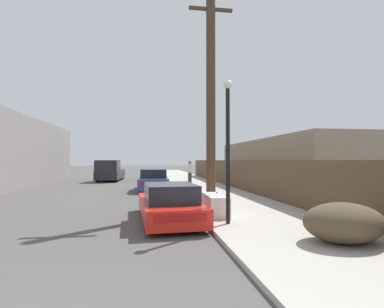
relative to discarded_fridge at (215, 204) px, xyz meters
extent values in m
cube|color=#ADA89E|center=(1.54, 15.48, -0.39)|extent=(4.20, 63.00, 0.12)
cube|color=silver|center=(0.00, 0.00, -0.01)|extent=(0.69, 1.84, 0.63)
cube|color=white|center=(0.00, 0.00, 0.32)|extent=(0.66, 1.76, 0.03)
cube|color=#333335|center=(0.19, 0.56, 0.34)|extent=(0.04, 0.20, 0.02)
cube|color=gray|center=(0.01, 0.29, 0.33)|extent=(0.66, 0.09, 0.01)
cube|color=gray|center=(-0.01, -0.27, 0.33)|extent=(0.66, 0.09, 0.01)
cube|color=red|center=(-1.59, -0.20, -0.04)|extent=(2.01, 4.58, 0.54)
cube|color=black|center=(-1.56, -0.60, 0.49)|extent=(1.62, 2.24, 0.54)
cube|color=#B21414|center=(-1.44, -2.45, 0.05)|extent=(1.34, 0.12, 0.19)
cylinder|color=black|center=(-2.42, 1.14, -0.15)|extent=(0.24, 0.61, 0.60)
cylinder|color=black|center=(-0.95, 1.23, -0.15)|extent=(0.24, 0.61, 0.60)
cylinder|color=black|center=(-2.23, -1.63, -0.15)|extent=(0.24, 0.61, 0.60)
cylinder|color=black|center=(-0.76, -1.54, -0.15)|extent=(0.24, 0.61, 0.60)
cube|color=#2D478C|center=(-1.87, 9.70, 0.05)|extent=(1.96, 4.68, 0.69)
cube|color=black|center=(-1.87, 9.51, 0.66)|extent=(1.64, 2.64, 0.54)
cube|color=#B21414|center=(-1.94, 7.37, 0.17)|extent=(1.42, 0.07, 0.24)
cylinder|color=black|center=(-2.61, 11.16, -0.12)|extent=(0.22, 0.67, 0.66)
cylinder|color=black|center=(-1.04, 11.11, -0.12)|extent=(0.22, 0.67, 0.66)
cylinder|color=black|center=(-2.70, 8.29, -0.12)|extent=(0.22, 0.67, 0.66)
cylinder|color=black|center=(-1.12, 8.24, -0.12)|extent=(0.22, 0.67, 0.66)
cube|color=#232328|center=(-5.74, 19.40, 0.15)|extent=(2.25, 5.61, 0.80)
cube|color=#232328|center=(-5.81, 17.88, 1.03)|extent=(1.99, 2.57, 0.95)
cube|color=black|center=(-5.81, 17.88, 1.05)|extent=(2.03, 2.52, 0.52)
cylinder|color=black|center=(-4.97, 17.65, -0.04)|extent=(0.30, 0.83, 0.82)
cylinder|color=black|center=(-6.66, 17.72, -0.04)|extent=(0.30, 0.83, 0.82)
cylinder|color=black|center=(-4.82, 21.08, -0.04)|extent=(0.30, 0.83, 0.82)
cylinder|color=black|center=(-6.50, 21.15, -0.04)|extent=(0.30, 0.83, 0.82)
cylinder|color=#4C3826|center=(0.27, 1.93, 4.10)|extent=(0.38, 0.38, 8.86)
cube|color=#4C3826|center=(0.27, 1.93, 7.65)|extent=(1.80, 0.12, 0.12)
cylinder|color=black|center=(0.03, -1.50, 1.61)|extent=(0.12, 0.12, 3.88)
sphere|color=white|center=(0.03, -1.50, 3.68)|extent=(0.26, 0.26, 0.26)
ellipsoid|color=brown|center=(2.03, -3.80, 0.11)|extent=(1.77, 1.47, 0.88)
cube|color=brown|center=(3.49, 8.79, 0.59)|extent=(0.08, 33.96, 1.83)
cube|color=gray|center=(8.80, 12.33, 1.30)|extent=(6.00, 17.34, 3.50)
cylinder|color=#282D42|center=(0.98, 13.10, 0.10)|extent=(0.28, 0.28, 0.86)
cylinder|color=beige|center=(0.98, 13.10, 0.87)|extent=(0.34, 0.34, 0.68)
sphere|color=#8C664C|center=(0.98, 13.10, 1.34)|extent=(0.26, 0.26, 0.26)
camera|label=1|loc=(-2.25, -9.88, 1.49)|focal=28.00mm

